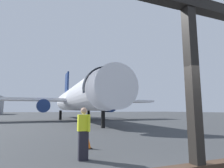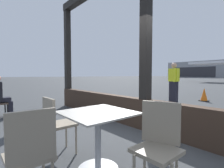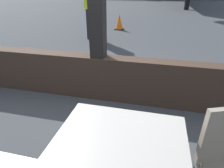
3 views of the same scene
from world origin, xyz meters
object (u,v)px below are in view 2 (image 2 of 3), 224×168
at_px(cafe_chair_aisle_left, 158,140).
at_px(distant_hangar, 201,70).
at_px(cafe_chair_window_left, 30,150).
at_px(seated_passenger, 0,94).
at_px(traffic_cone, 204,95).
at_px(ground_crew_worker, 174,83).
at_px(dining_table, 98,136).
at_px(cafe_chair_window_right, 56,121).

bearing_deg(cafe_chair_aisle_left, distant_hangar, 111.21).
bearing_deg(distant_hangar, cafe_chair_aisle_left, -68.79).
height_order(cafe_chair_window_left, seated_passenger, seated_passenger).
xyz_separation_m(cafe_chair_window_left, traffic_cone, (-1.50, 7.92, -0.25)).
xyz_separation_m(ground_crew_worker, traffic_cone, (0.57, 1.74, -0.61)).
xyz_separation_m(dining_table, cafe_chair_window_right, (-0.76, -0.24, 0.08)).
bearing_deg(dining_table, cafe_chair_aisle_left, 18.35).
relative_size(cafe_chair_window_right, cafe_chair_aisle_left, 0.94).
bearing_deg(traffic_cone, cafe_chair_window_right, -84.93).
height_order(cafe_chair_window_left, distant_hangar, distant_hangar).
relative_size(cafe_chair_window_right, distant_hangar, 0.04).
height_order(seated_passenger, traffic_cone, seated_passenger).
relative_size(dining_table, cafe_chair_aisle_left, 0.87).
relative_size(cafe_chair_window_left, traffic_cone, 1.51).
relative_size(cafe_chair_window_left, cafe_chair_window_right, 1.04).
xyz_separation_m(cafe_chair_window_left, cafe_chair_aisle_left, (0.64, 1.06, 0.02)).
bearing_deg(cafe_chair_aisle_left, traffic_cone, 107.27).
bearing_deg(distant_hangar, dining_table, -69.30).
bearing_deg(seated_passenger, distant_hangar, 108.12).
bearing_deg(ground_crew_worker, traffic_cone, 71.97).
height_order(cafe_chair_aisle_left, distant_hangar, distant_hangar).
xyz_separation_m(traffic_cone, distant_hangar, (-29.48, 74.61, 3.32)).
bearing_deg(seated_passenger, cafe_chair_window_right, 5.76).
bearing_deg(cafe_chair_window_left, cafe_chair_window_right, 145.89).
bearing_deg(distant_hangar, seated_passenger, -71.88).
distance_m(dining_table, traffic_cone, 7.25).
xyz_separation_m(cafe_chair_window_right, distant_hangar, (-30.13, 81.97, 3.07)).
relative_size(dining_table, ground_crew_worker, 0.47).
relative_size(traffic_cone, distant_hangar, 0.02).
xyz_separation_m(cafe_chair_aisle_left, ground_crew_worker, (-2.70, 5.12, 0.34)).
bearing_deg(traffic_cone, seated_passenger, -108.36).
relative_size(cafe_chair_window_left, cafe_chair_aisle_left, 0.99).
relative_size(ground_crew_worker, traffic_cone, 2.83).
height_order(dining_table, cafe_chair_aisle_left, cafe_chair_aisle_left).
bearing_deg(ground_crew_worker, cafe_chair_window_right, -77.73).
relative_size(dining_table, seated_passenger, 0.66).
bearing_deg(distant_hangar, traffic_cone, -68.44).
xyz_separation_m(dining_table, cafe_chair_aisle_left, (0.73, 0.24, 0.11)).
xyz_separation_m(cafe_chair_window_left, ground_crew_worker, (-2.06, 6.18, 0.36)).
relative_size(dining_table, distant_hangar, 0.03).
distance_m(dining_table, cafe_chair_aisle_left, 0.77).
distance_m(dining_table, cafe_chair_window_left, 0.82).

